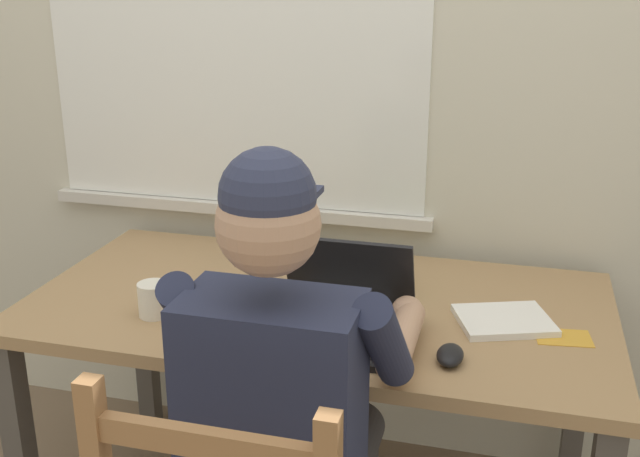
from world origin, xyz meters
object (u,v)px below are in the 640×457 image
object	(u,v)px
laptop	(339,312)
computer_mouse	(450,355)
book_stack_main	(364,272)
coffee_mug_dark	(261,239)
coffee_mug_white	(154,300)
desk	(318,329)
landscape_photo_print	(563,337)
seated_person	(289,402)

from	to	relation	value
laptop	computer_mouse	xyz separation A→B (m)	(0.28, -0.08, -0.03)
laptop	computer_mouse	size ratio (longest dim) A/B	3.30
book_stack_main	coffee_mug_dark	bearing A→B (deg)	154.75
computer_mouse	book_stack_main	distance (m)	0.45
coffee_mug_dark	coffee_mug_white	bearing A→B (deg)	-104.12
desk	landscape_photo_print	xyz separation A→B (m)	(0.62, -0.06, 0.09)
computer_mouse	book_stack_main	xyz separation A→B (m)	(-0.27, 0.35, 0.03)
seated_person	laptop	bearing A→B (deg)	84.24
book_stack_main	seated_person	bearing A→B (deg)	-93.46
laptop	book_stack_main	xyz separation A→B (m)	(0.00, 0.27, -0.00)
computer_mouse	book_stack_main	size ratio (longest dim) A/B	0.50
coffee_mug_dark	seated_person	bearing A→B (deg)	-66.84
desk	laptop	xyz separation A→B (m)	(0.10, -0.16, 0.14)
laptop	landscape_photo_print	distance (m)	0.54
computer_mouse	coffee_mug_white	size ratio (longest dim) A/B	0.87
desk	seated_person	size ratio (longest dim) A/B	1.21
desk	landscape_photo_print	world-z (taller)	landscape_photo_print
book_stack_main	landscape_photo_print	xyz separation A→B (m)	(0.52, -0.17, -0.05)
landscape_photo_print	seated_person	bearing A→B (deg)	-150.75
desk	book_stack_main	world-z (taller)	book_stack_main
desk	coffee_mug_dark	xyz separation A→B (m)	(-0.25, 0.28, 0.14)
laptop	book_stack_main	distance (m)	0.27
coffee_mug_white	coffee_mug_dark	xyz separation A→B (m)	(0.12, 0.47, 0.01)
desk	book_stack_main	bearing A→B (deg)	47.38
book_stack_main	landscape_photo_print	world-z (taller)	book_stack_main
laptop	desk	bearing A→B (deg)	121.03
landscape_photo_print	book_stack_main	bearing A→B (deg)	155.00
laptop	landscape_photo_print	xyz separation A→B (m)	(0.53, 0.10, -0.05)
coffee_mug_dark	landscape_photo_print	size ratio (longest dim) A/B	0.90
laptop	landscape_photo_print	size ratio (longest dim) A/B	2.54
laptop	landscape_photo_print	world-z (taller)	laptop
seated_person	computer_mouse	world-z (taller)	seated_person
seated_person	book_stack_main	bearing A→B (deg)	86.54
laptop	book_stack_main	world-z (taller)	laptop
desk	laptop	size ratio (longest dim) A/B	4.63
desk	laptop	world-z (taller)	laptop
book_stack_main	landscape_photo_print	bearing A→B (deg)	-17.69
computer_mouse	coffee_mug_white	bearing A→B (deg)	176.26
coffee_mug_white	book_stack_main	bearing A→B (deg)	32.85
laptop	seated_person	bearing A→B (deg)	-95.76
laptop	coffee_mug_white	xyz separation A→B (m)	(-0.47, -0.04, -0.01)
landscape_photo_print	computer_mouse	bearing A→B (deg)	-150.37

